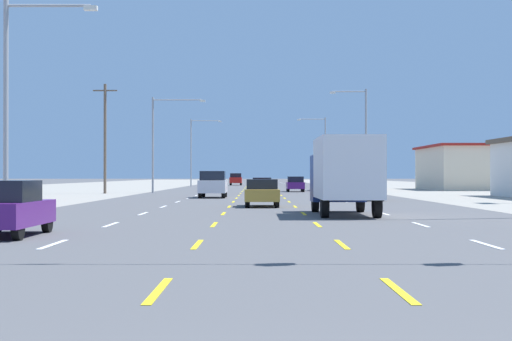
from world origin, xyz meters
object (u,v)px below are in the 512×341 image
object	(u,v)px
box_truck_inner_right_near	(348,172)
suv_far_right_distant_a	(327,181)
hatchback_inner_right_farthest	(299,184)
streetlight_right_row_2	(326,146)
streetlight_left_row_0	(20,91)
streetlight_right_row_1	(366,133)
suv_inner_left_far	(217,184)
hatchback_far_right_midfar	(371,189)
streetlight_left_row_2	(198,147)
sedan_center_turn_farther	(266,186)
streetlight_left_row_1	(163,136)
hatchback_far_left_nearest	(10,208)
sedan_center_turn_mid	(265,192)
suv_inner_left_distant_b	(239,179)

from	to	relation	value
box_truck_inner_right_near	suv_far_right_distant_a	xyz separation A→B (m)	(3.53, 51.31, -0.81)
hatchback_inner_right_farthest	streetlight_right_row_2	distance (m)	39.74
streetlight_left_row_0	streetlight_right_row_1	world-z (taller)	streetlight_right_row_1
suv_inner_left_far	streetlight_right_row_2	world-z (taller)	streetlight_right_row_2
hatchback_inner_right_farthest	hatchback_far_right_midfar	bearing A→B (deg)	-82.75
streetlight_left_row_2	suv_inner_left_far	bearing A→B (deg)	-84.12
hatchback_far_right_midfar	sedan_center_turn_farther	xyz separation A→B (m)	(-6.88, 17.63, -0.03)
streetlight_left_row_1	hatchback_far_left_nearest	bearing A→B (deg)	-87.45
streetlight_left_row_0	streetlight_right_row_2	distance (m)	89.07
suv_far_right_distant_a	streetlight_left_row_1	size ratio (longest dim) A/B	0.54
streetlight_left_row_0	streetlight_left_row_2	size ratio (longest dim) A/B	0.85
sedan_center_turn_farther	streetlight_right_row_1	xyz separation A→B (m)	(9.63, 4.85, 4.89)
sedan_center_turn_farther	streetlight_left_row_1	world-z (taller)	streetlight_left_row_1
hatchback_inner_right_farthest	suv_far_right_distant_a	distance (m)	6.46
suv_far_right_distant_a	streetlight_left_row_2	size ratio (longest dim) A/B	0.48
hatchback_far_right_midfar	suv_far_right_distant_a	size ratio (longest dim) A/B	0.80
sedan_center_turn_mid	hatchback_inner_right_farthest	distance (m)	37.12
hatchback_far_right_midfar	hatchback_far_left_nearest	bearing A→B (deg)	-115.37
suv_inner_left_distant_b	streetlight_right_row_2	size ratio (longest dim) A/B	0.47
hatchback_far_left_nearest	box_truck_inner_right_near	xyz separation A→B (m)	(10.60, 11.37, 1.05)
hatchback_far_right_midfar	suv_inner_left_distant_b	bearing A→B (deg)	97.93
box_truck_inner_right_near	suv_inner_left_distant_b	world-z (taller)	box_truck_inner_right_near
hatchback_far_right_midfar	suv_far_right_distant_a	xyz separation A→B (m)	(-0.15, 32.57, 0.24)
hatchback_inner_right_farthest	streetlight_left_row_2	bearing A→B (deg)	108.86
suv_inner_left_distant_b	streetlight_right_row_1	size ratio (longest dim) A/B	0.50
streetlight_left_row_2	suv_inner_left_distant_b	bearing A→B (deg)	61.76
hatchback_far_left_nearest	streetlight_left_row_2	bearing A→B (deg)	91.46
hatchback_inner_right_farthest	streetlight_left_row_1	distance (m)	14.69
sedan_center_turn_mid	suv_far_right_distant_a	world-z (taller)	suv_far_right_distant_a
box_truck_inner_right_near	streetlight_left_row_2	bearing A→B (deg)	98.77
sedan_center_turn_mid	suv_inner_left_far	size ratio (longest dim) A/B	0.92
sedan_center_turn_mid	streetlight_left_row_0	xyz separation A→B (m)	(-9.75, -11.05, 4.24)
hatchback_far_left_nearest	hatchback_far_right_midfar	bearing A→B (deg)	64.63
sedan_center_turn_farther	streetlight_right_row_2	world-z (taller)	streetlight_right_row_2
suv_far_right_distant_a	hatchback_inner_right_farthest	bearing A→B (deg)	-120.66
hatchback_far_right_midfar	sedan_center_turn_farther	distance (m)	18.93
hatchback_inner_right_farthest	suv_far_right_distant_a	bearing A→B (deg)	59.34
hatchback_far_right_midfar	hatchback_inner_right_farthest	bearing A→B (deg)	97.25
suv_far_right_distant_a	box_truck_inner_right_near	bearing A→B (deg)	-93.93
streetlight_right_row_2	sedan_center_turn_mid	bearing A→B (deg)	-97.31
sedan_center_turn_farther	suv_inner_left_far	bearing A→B (deg)	-108.53
hatchback_far_left_nearest	streetlight_right_row_2	distance (m)	97.67
hatchback_far_right_midfar	streetlight_left_row_2	bearing A→B (deg)	104.24
suv_far_right_distant_a	streetlight_left_row_1	world-z (taller)	streetlight_left_row_1
streetlight_left_row_0	streetlight_left_row_1	bearing A→B (deg)	89.71
box_truck_inner_right_near	suv_inner_left_far	world-z (taller)	box_truck_inner_right_near
suv_inner_left_far	streetlight_right_row_2	size ratio (longest dim) A/B	0.47
hatchback_far_right_midfar	streetlight_left_row_2	distance (m)	68.22
streetlight_left_row_2	suv_far_right_distant_a	bearing A→B (deg)	-63.57
suv_inner_left_distant_b	streetlight_right_row_1	distance (m)	56.44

